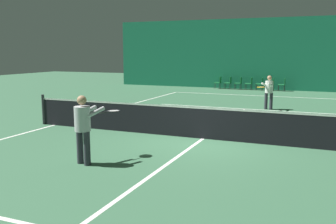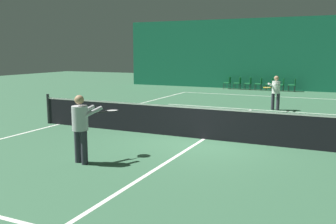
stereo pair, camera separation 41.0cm
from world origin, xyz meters
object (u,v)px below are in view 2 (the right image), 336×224
at_px(courtside_chair_2, 249,83).
at_px(courtside_chair_4, 270,83).
at_px(courtside_chair_5, 282,84).
at_px(player_far, 275,90).
at_px(tennis_net, 204,122).
at_px(courtside_chair_0, 228,82).
at_px(courtside_chair_6, 293,84).
at_px(courtside_chair_3, 259,83).
at_px(player_near, 82,124).
at_px(courtside_chair_1, 238,82).

bearing_deg(courtside_chair_2, courtside_chair_4, 90.00).
bearing_deg(courtside_chair_4, courtside_chair_5, 90.00).
height_order(player_far, courtside_chair_2, player_far).
xyz_separation_m(tennis_net, courtside_chair_0, (-3.59, 15.28, -0.03)).
distance_m(tennis_net, courtside_chair_6, 15.30).
relative_size(courtside_chair_0, courtside_chair_6, 1.00).
distance_m(courtside_chair_3, courtside_chair_4, 0.73).
bearing_deg(courtside_chair_0, tennis_net, 13.22).
bearing_deg(tennis_net, player_far, 81.51).
height_order(courtside_chair_3, courtside_chair_6, same).
bearing_deg(player_near, courtside_chair_0, 21.34).
distance_m(courtside_chair_2, courtside_chair_3, 0.73).
xyz_separation_m(tennis_net, courtside_chair_4, (-0.68, 15.28, -0.03)).
bearing_deg(courtside_chair_3, tennis_net, 5.27).
relative_size(courtside_chair_1, courtside_chair_3, 1.00).
height_order(tennis_net, courtside_chair_1, tennis_net).
distance_m(courtside_chair_1, courtside_chair_2, 0.73).
bearing_deg(courtside_chair_5, courtside_chair_0, -90.00).
distance_m(tennis_net, player_near, 3.92).
relative_size(courtside_chair_0, courtside_chair_2, 1.00).
bearing_deg(player_far, courtside_chair_3, -150.48).
relative_size(courtside_chair_1, courtside_chair_2, 1.00).
relative_size(courtside_chair_3, courtside_chair_4, 1.00).
relative_size(player_near, courtside_chair_6, 1.90).
height_order(courtside_chair_1, courtside_chair_4, same).
relative_size(tennis_net, courtside_chair_6, 14.29).
bearing_deg(tennis_net, courtside_chair_0, 103.22).
height_order(courtside_chair_1, courtside_chair_6, same).
xyz_separation_m(courtside_chair_0, courtside_chair_1, (0.73, 0.00, 0.00)).
bearing_deg(courtside_chair_1, player_far, 24.07).
relative_size(tennis_net, courtside_chair_0, 14.29).
bearing_deg(player_far, courtside_chair_5, -159.76).
distance_m(courtside_chair_3, courtside_chair_6, 2.18).
bearing_deg(tennis_net, player_near, -116.99).
bearing_deg(player_far, tennis_net, 5.48).
bearing_deg(tennis_net, courtside_chair_2, 97.95).
relative_size(courtside_chair_2, courtside_chair_4, 1.00).
height_order(courtside_chair_2, courtside_chair_4, same).
height_order(courtside_chair_0, courtside_chair_3, same).
bearing_deg(courtside_chair_3, courtside_chair_5, 90.00).
height_order(courtside_chair_1, courtside_chair_2, same).
xyz_separation_m(player_near, courtside_chair_4, (1.08, 18.75, -0.45)).
xyz_separation_m(tennis_net, courtside_chair_3, (-1.41, 15.28, -0.03)).
distance_m(courtside_chair_5, courtside_chair_6, 0.73).
height_order(player_near, courtside_chair_0, player_near).
bearing_deg(courtside_chair_4, courtside_chair_6, 90.00).
distance_m(courtside_chair_4, courtside_chair_6, 1.45).
bearing_deg(courtside_chair_3, courtside_chair_0, -90.00).
distance_m(tennis_net, courtside_chair_0, 15.69).
bearing_deg(courtside_chair_3, courtside_chair_6, 90.00).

